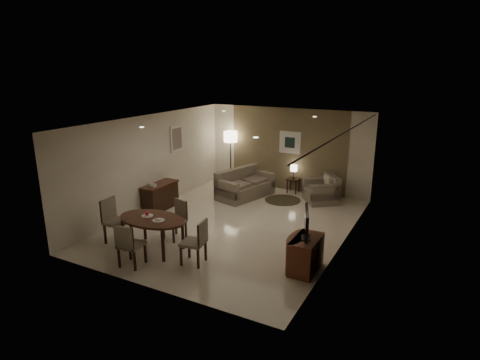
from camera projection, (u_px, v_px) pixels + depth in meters
The scene contains 31 objects.
room_shell at pixel (244, 171), 10.46m from camera, with size 5.50×7.00×2.70m.
taupe_accent at pixel (287, 150), 13.07m from camera, with size 3.96×0.03×2.70m, color #7C6A4D.
curtain_wall at pixel (342, 190), 8.92m from camera, with size 0.08×6.70×2.58m, color beige, non-canonical shape.
curtain_rod at pixel (346, 132), 8.55m from camera, with size 0.03×0.03×6.80m, color black.
art_back_frame at pixel (290, 142), 12.94m from camera, with size 0.72×0.03×0.72m, color silver.
art_back_canvas at pixel (290, 143), 12.93m from camera, with size 0.34×0.01×0.34m, color black.
art_left_frame at pixel (177, 138), 12.22m from camera, with size 0.03×0.60×0.80m, color silver.
art_left_canvas at pixel (177, 139), 12.22m from camera, with size 0.01×0.46×0.64m, color gray.
downlight_nl at pixel (142, 127), 8.85m from camera, with size 0.10×0.10×0.01m, color white.
downlight_nr at pixel (256, 137), 7.59m from camera, with size 0.10×0.10×0.01m, color white.
downlight_fl at pixel (224, 111), 11.91m from camera, with size 0.10×0.10×0.01m, color white.
downlight_fr at pixel (315, 117), 10.64m from camera, with size 0.10×0.10×0.01m, color white.
console_desk at pixel (160, 196), 11.51m from camera, with size 0.48×1.20×0.75m, color #4D2A18, non-canonical shape.
telephone at pixel (153, 185), 11.13m from camera, with size 0.20×0.14×0.09m, color white, non-canonical shape.
tv_cabinet at pixel (306, 254), 8.04m from camera, with size 0.48×0.90×0.70m, color brown, non-canonical shape.
flat_tv at pixel (306, 223), 7.86m from camera, with size 0.06×0.88×0.60m, color black, non-canonical shape.
dining_table at pixel (153, 234), 8.94m from camera, with size 1.61×1.01×0.75m, color #4D2A18, non-canonical shape.
chair_near at pixel (131, 244), 8.21m from camera, with size 0.46×0.46×0.94m, color gray, non-canonical shape.
chair_far at pixel (174, 220), 9.50m from camera, with size 0.45×0.45×0.93m, color gray, non-canonical shape.
chair_left at pixel (117, 221), 9.29m from camera, with size 0.50×0.50×1.04m, color gray, non-canonical shape.
chair_right at pixel (193, 242), 8.30m from camera, with size 0.46×0.46×0.96m, color gray, non-canonical shape.
plate_a at pixel (147, 216), 8.96m from camera, with size 0.26×0.26×0.02m, color white.
plate_b at pixel (159, 220), 8.69m from camera, with size 0.26×0.26×0.02m, color white.
fruit_apple at pixel (147, 214), 8.94m from camera, with size 0.09×0.09×0.09m, color red.
napkin at pixel (159, 219), 8.68m from camera, with size 0.12×0.08×0.03m, color white.
round_rug at pixel (283, 200), 12.34m from camera, with size 1.10×1.10×0.01m, color #3C3621.
sofa at pixel (245, 184), 12.54m from camera, with size 0.92×1.84×0.87m, color gray, non-canonical shape.
armchair at pixel (321, 189), 12.09m from camera, with size 0.93×0.88×0.82m, color gray, non-canonical shape.
side_table at pixel (293, 185), 13.03m from camera, with size 0.37×0.37×0.47m, color black, non-canonical shape.
table_lamp at pixel (294, 171), 12.89m from camera, with size 0.22×0.22×0.50m, color #FFEAC1, non-canonical shape.
floor_lamp at pixel (231, 158), 13.84m from camera, with size 0.47×0.47×1.84m, color #FFE5B7, non-canonical shape.
Camera 1 is at (4.66, -8.58, 4.00)m, focal length 30.00 mm.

